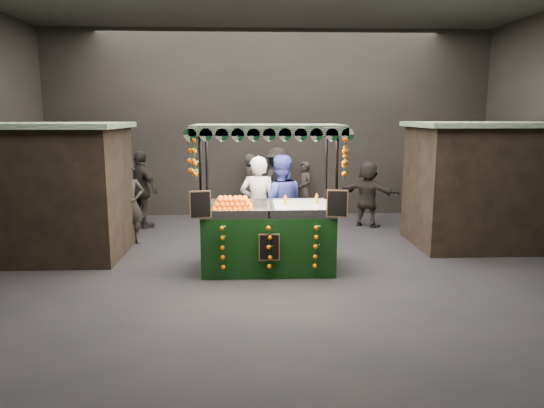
{
  "coord_description": "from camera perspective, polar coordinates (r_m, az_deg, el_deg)",
  "views": [
    {
      "loc": [
        -0.46,
        -8.78,
        2.75
      ],
      "look_at": [
        -0.08,
        0.45,
        1.1
      ],
      "focal_mm": 33.13,
      "sensor_mm": 36.0,
      "label": 1
    }
  ],
  "objects": [
    {
      "name": "shopper_0",
      "position": [
        11.13,
        -15.9,
        0.0
      ],
      "size": [
        0.75,
        0.64,
        1.74
      ],
      "rotation": [
        0.0,
        0.0,
        0.43
      ],
      "color": "#282320",
      "rests_on": "ground"
    },
    {
      "name": "neighbour_stall_left",
      "position": [
        10.64,
        -24.05,
        1.45
      ],
      "size": [
        3.0,
        2.2,
        2.6
      ],
      "color": "black",
      "rests_on": "ground"
    },
    {
      "name": "juice_stall",
      "position": [
        8.94,
        -0.42,
        -2.46
      ],
      "size": [
        2.67,
        1.57,
        2.58
      ],
      "color": "#0B3311",
      "rests_on": "ground"
    },
    {
      "name": "shopper_2",
      "position": [
        12.63,
        -14.57,
        1.61
      ],
      "size": [
        1.14,
        1.09,
        1.91
      ],
      "rotation": [
        0.0,
        0.0,
        2.42
      ],
      "color": "black",
      "rests_on": "ground"
    },
    {
      "name": "shopper_6",
      "position": [
        13.6,
        3.68,
        1.67
      ],
      "size": [
        0.57,
        0.66,
        1.51
      ],
      "rotation": [
        0.0,
        0.0,
        -1.1
      ],
      "color": "#2E2825",
      "rests_on": "ground"
    },
    {
      "name": "shopper_7",
      "position": [
        13.51,
        -2.34,
        2.06
      ],
      "size": [
        0.57,
        0.72,
        1.71
      ],
      "rotation": [
        0.0,
        0.0,
        1.86
      ],
      "color": "#2E2A25",
      "rests_on": "ground"
    },
    {
      "name": "ground",
      "position": [
        9.21,
        0.64,
        -7.26
      ],
      "size": [
        12.0,
        12.0,
        0.0
      ],
      "primitive_type": "plane",
      "color": "black",
      "rests_on": "ground"
    },
    {
      "name": "shopper_5",
      "position": [
        12.64,
        10.85,
        1.14
      ],
      "size": [
        1.51,
        1.29,
        1.64
      ],
      "rotation": [
        0.0,
        0.0,
        2.51
      ],
      "color": "#2A2522",
      "rests_on": "ground"
    },
    {
      "name": "shopper_1",
      "position": [
        11.4,
        17.33,
        0.23
      ],
      "size": [
        1.08,
        1.08,
        1.76
      ],
      "rotation": [
        0.0,
        0.0,
        -0.76
      ],
      "color": "#2E2A26",
      "rests_on": "ground"
    },
    {
      "name": "vendor_grey",
      "position": [
        9.86,
        -1.57,
        -0.21
      ],
      "size": [
        0.77,
        0.55,
        1.97
      ],
      "rotation": [
        0.0,
        0.0,
        3.02
      ],
      "color": "gray",
      "rests_on": "ground"
    },
    {
      "name": "neighbour_stall_right",
      "position": [
        11.46,
        22.8,
        2.1
      ],
      "size": [
        3.0,
        2.2,
        2.6
      ],
      "color": "black",
      "rests_on": "ground"
    },
    {
      "name": "market_hall",
      "position": [
        8.81,
        0.68,
        14.23
      ],
      "size": [
        12.1,
        10.1,
        5.05
      ],
      "color": "black",
      "rests_on": "ground"
    },
    {
      "name": "shopper_4",
      "position": [
        12.22,
        -20.1,
        0.3
      ],
      "size": [
        0.8,
        0.54,
        1.6
      ],
      "rotation": [
        0.0,
        0.0,
        3.18
      ],
      "color": "#2B2523",
      "rests_on": "ground"
    },
    {
      "name": "shopper_3",
      "position": [
        13.48,
        0.58,
        2.43
      ],
      "size": [
        1.19,
        1.41,
        1.89
      ],
      "rotation": [
        0.0,
        0.0,
        1.09
      ],
      "color": "black",
      "rests_on": "ground"
    },
    {
      "name": "vendor_blue",
      "position": [
        9.99,
        0.92,
        -0.05
      ],
      "size": [
        0.98,
        0.78,
        1.98
      ],
      "rotation": [
        0.0,
        0.0,
        3.17
      ],
      "color": "navy",
      "rests_on": "ground"
    }
  ]
}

